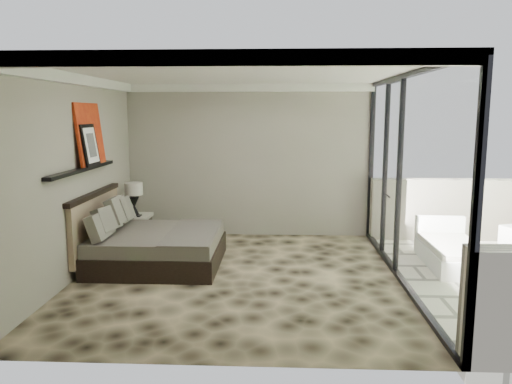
{
  "coord_description": "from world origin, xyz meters",
  "views": [
    {
      "loc": [
        0.58,
        -6.71,
        2.28
      ],
      "look_at": [
        0.24,
        0.4,
        1.15
      ],
      "focal_mm": 35.0,
      "sensor_mm": 36.0,
      "label": 1
    }
  ],
  "objects_px": {
    "nightstand": "(134,229)",
    "bed": "(151,244)",
    "table_lamp": "(134,194)",
    "lounger": "(452,253)"
  },
  "relations": [
    {
      "from": "bed",
      "to": "nightstand",
      "type": "height_order",
      "value": "bed"
    },
    {
      "from": "bed",
      "to": "nightstand",
      "type": "bearing_deg",
      "value": 117.13
    },
    {
      "from": "bed",
      "to": "table_lamp",
      "type": "distance_m",
      "value": 1.42
    },
    {
      "from": "nightstand",
      "to": "lounger",
      "type": "relative_size",
      "value": 0.35
    },
    {
      "from": "nightstand",
      "to": "table_lamp",
      "type": "bearing_deg",
      "value": -24.67
    },
    {
      "from": "nightstand",
      "to": "table_lamp",
      "type": "relative_size",
      "value": 0.96
    },
    {
      "from": "bed",
      "to": "table_lamp",
      "type": "height_order",
      "value": "table_lamp"
    },
    {
      "from": "table_lamp",
      "to": "nightstand",
      "type": "bearing_deg",
      "value": 134.32
    },
    {
      "from": "table_lamp",
      "to": "bed",
      "type": "bearing_deg",
      "value": -63.17
    },
    {
      "from": "nightstand",
      "to": "bed",
      "type": "bearing_deg",
      "value": -41.86
    }
  ]
}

